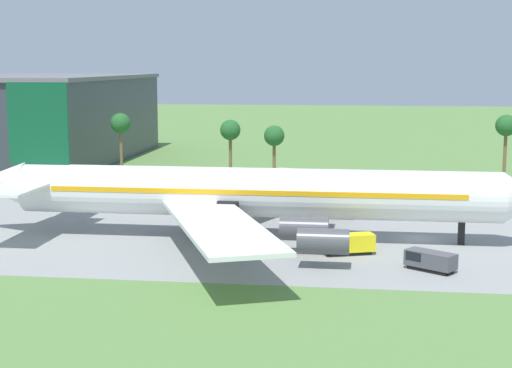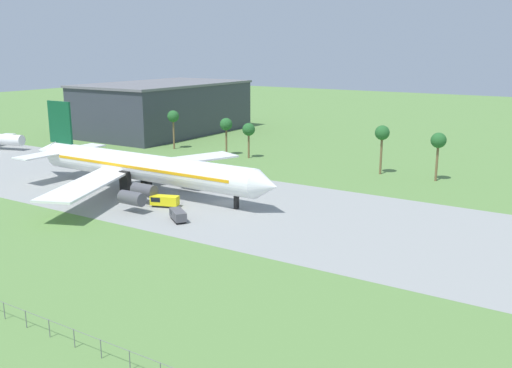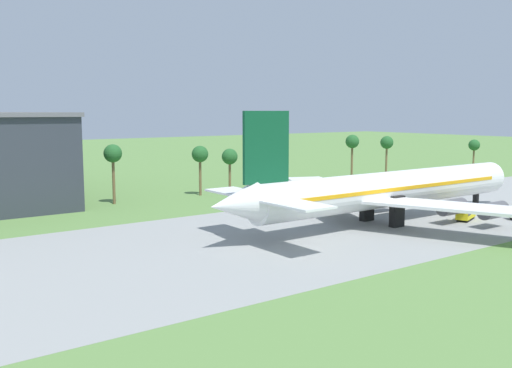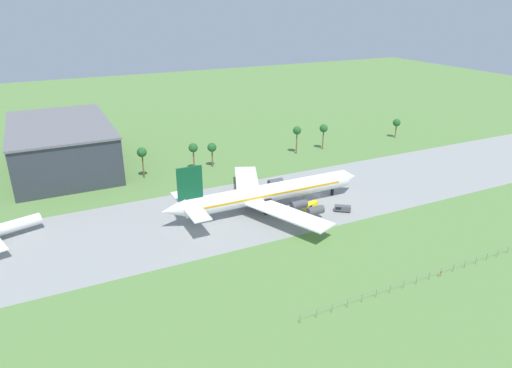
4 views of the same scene
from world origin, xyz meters
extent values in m
plane|color=#5B8442|center=(0.00, 0.00, 0.00)|extent=(600.00, 600.00, 0.00)
cube|color=gray|center=(0.00, 0.00, 0.01)|extent=(320.00, 44.00, 0.02)
cylinder|color=white|center=(-19.22, -2.44, 5.58)|extent=(56.59, 5.82, 5.82)
cone|color=white|center=(11.40, -2.44, 5.58)|extent=(4.66, 5.70, 5.70)
cone|color=white|center=(-51.15, -2.44, 6.02)|extent=(7.27, 5.53, 5.53)
cube|color=#EFA314|center=(-19.22, -2.44, 6.02)|extent=(48.10, 5.94, 0.58)
cube|color=#0F4C2D|center=(-45.77, -2.44, 13.44)|extent=(7.56, 0.50, 9.89)
cube|color=white|center=(-46.06, -2.44, 6.45)|extent=(5.24, 23.28, 0.30)
cube|color=white|center=(-21.11, -16.53, 4.56)|extent=(17.57, 28.97, 0.44)
cube|color=white|center=(-21.11, 11.65, 4.56)|extent=(17.57, 28.97, 0.44)
cylinder|color=#4C4C51|center=(-13.00, -9.42, 2.85)|extent=(5.24, 2.62, 2.62)
cylinder|color=#4C4C51|center=(-10.65, -15.24, 2.85)|extent=(5.24, 2.62, 2.62)
cylinder|color=#4C4C51|center=(-13.00, 4.54, 2.85)|extent=(5.24, 2.62, 2.62)
cylinder|color=#4C4C51|center=(-10.65, 10.36, 2.85)|extent=(5.24, 2.62, 2.62)
cube|color=black|center=(4.55, -2.44, 2.50)|extent=(0.70, 0.90, 5.00)
cube|color=black|center=(-22.05, -5.64, 2.50)|extent=(2.40, 1.20, 5.00)
cube|color=black|center=(-22.05, 0.76, 2.50)|extent=(2.40, 1.20, 5.00)
cube|color=black|center=(0.07, -14.63, 0.20)|extent=(4.55, 3.95, 0.40)
cube|color=#4C4C51|center=(0.07, -14.63, 1.19)|extent=(5.28, 4.55, 1.57)
cube|color=black|center=(-1.06, -13.83, 1.42)|extent=(2.62, 2.69, 0.90)
cube|color=black|center=(-8.20, -8.84, 0.20)|extent=(5.04, 3.28, 0.40)
cube|color=yellow|center=(-8.20, -8.84, 1.32)|extent=(5.89, 3.75, 1.85)
cube|color=black|center=(-9.63, -9.35, 1.60)|extent=(2.51, 2.57, 0.90)
cylinder|color=slate|center=(-40.00, -55.00, 1.05)|extent=(0.10, 0.10, 2.10)
cylinder|color=slate|center=(-36.00, -55.00, 1.05)|extent=(0.10, 0.10, 2.10)
cylinder|color=slate|center=(-32.00, -55.00, 1.05)|extent=(0.10, 0.10, 2.10)
cylinder|color=slate|center=(-28.00, -55.00, 1.05)|extent=(0.10, 0.10, 2.10)
cylinder|color=slate|center=(-24.00, -55.00, 1.05)|extent=(0.10, 0.10, 2.10)
cylinder|color=slate|center=(-20.00, -55.00, 1.05)|extent=(0.10, 0.10, 2.10)
cylinder|color=slate|center=(-16.00, -55.00, 1.05)|extent=(0.10, 0.10, 2.10)
cylinder|color=slate|center=(-12.00, -55.00, 1.05)|extent=(0.10, 0.10, 2.10)
cylinder|color=slate|center=(-8.00, -55.00, 1.05)|extent=(0.10, 0.10, 2.10)
cylinder|color=slate|center=(-4.00, -55.00, 1.05)|extent=(0.10, 0.10, 2.10)
cylinder|color=slate|center=(0.00, -55.00, 1.05)|extent=(0.10, 0.10, 2.10)
cylinder|color=slate|center=(4.00, -55.00, 1.05)|extent=(0.10, 0.10, 2.10)
cylinder|color=slate|center=(8.00, -55.00, 1.05)|extent=(0.10, 0.10, 2.10)
cylinder|color=slate|center=(12.00, -55.00, 1.05)|extent=(0.10, 0.10, 2.10)
cylinder|color=slate|center=(16.00, -55.00, 1.05)|extent=(0.10, 0.10, 2.10)
cylinder|color=slate|center=(20.00, -55.00, 1.05)|extent=(0.10, 0.10, 2.10)
cylinder|color=slate|center=(24.00, -55.00, 1.05)|extent=(0.10, 0.10, 2.10)
cylinder|color=slate|center=(0.00, -55.00, 2.06)|extent=(80.00, 0.06, 0.06)
cylinder|color=gray|center=(-0.61, -55.30, 0.80)|extent=(0.08, 0.08, 1.60)
cube|color=red|center=(-0.61, -55.32, 1.40)|extent=(0.44, 0.03, 0.56)
cube|color=#333842|center=(-75.32, 67.54, 8.66)|extent=(36.00, 60.00, 17.32)
cube|color=slate|center=(-75.32, 67.54, 17.72)|extent=(36.72, 61.20, 0.80)
cylinder|color=brown|center=(30.63, 42.50, 4.53)|extent=(0.56, 0.56, 9.07)
sphere|color=#235B28|center=(30.63, 42.50, 9.67)|extent=(3.60, 3.60, 3.60)
cylinder|color=brown|center=(-22.04, 42.50, 3.79)|extent=(0.56, 0.56, 7.57)
sphere|color=#235B28|center=(-22.04, 42.50, 8.17)|extent=(3.60, 3.60, 3.60)
cylinder|color=brown|center=(-49.62, 42.50, 4.74)|extent=(0.56, 0.56, 9.49)
sphere|color=#235B28|center=(-49.62, 42.50, 10.09)|extent=(3.60, 3.60, 3.60)
cylinder|color=brown|center=(72.70, 42.50, 3.44)|extent=(0.56, 0.56, 6.88)
sphere|color=#235B28|center=(72.70, 42.50, 7.48)|extent=(3.60, 3.60, 3.60)
cylinder|color=brown|center=(16.98, 42.50, 4.88)|extent=(0.56, 0.56, 9.76)
sphere|color=#235B28|center=(16.98, 42.50, 10.36)|extent=(3.60, 3.60, 3.60)
cylinder|color=brown|center=(-29.78, 42.50, 4.24)|extent=(0.56, 0.56, 8.48)
sphere|color=#235B28|center=(-29.78, 42.50, 9.08)|extent=(3.60, 3.60, 3.60)
camera|label=1|loc=(-7.14, -92.65, 20.60)|focal=55.00mm
camera|label=2|loc=(65.20, -90.42, 30.78)|focal=40.00mm
camera|label=3|loc=(-92.87, -64.51, 18.33)|focal=40.00mm
camera|label=4|loc=(-81.94, -120.14, 62.61)|focal=32.00mm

